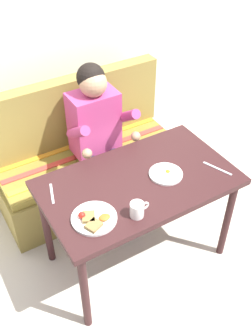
# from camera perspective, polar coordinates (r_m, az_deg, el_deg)

# --- Properties ---
(ground_plane) EXTENTS (8.00, 8.00, 0.00)m
(ground_plane) POSITION_cam_1_polar(r_m,az_deg,el_deg) (2.96, 1.53, -12.35)
(ground_plane) COLOR beige
(back_wall) EXTENTS (4.40, 0.10, 2.60)m
(back_wall) POSITION_cam_1_polar(r_m,az_deg,el_deg) (3.13, -11.28, 19.87)
(back_wall) COLOR silver
(back_wall) RESTS_ON ground
(table) EXTENTS (1.20, 0.70, 0.73)m
(table) POSITION_cam_1_polar(r_m,az_deg,el_deg) (2.48, 1.78, -3.20)
(table) COLOR #361A1B
(table) RESTS_ON ground
(couch) EXTENTS (1.44, 0.56, 1.00)m
(couch) POSITION_cam_1_polar(r_m,az_deg,el_deg) (3.20, -5.67, 0.75)
(couch) COLOR olive
(couch) RESTS_ON ground
(person) EXTENTS (0.45, 0.61, 1.21)m
(person) POSITION_cam_1_polar(r_m,az_deg,el_deg) (2.83, -3.93, 5.50)
(person) COLOR #B43B75
(person) RESTS_ON ground
(plate_breakfast) EXTENTS (0.25, 0.25, 0.05)m
(plate_breakfast) POSITION_cam_1_polar(r_m,az_deg,el_deg) (2.19, -4.69, -7.26)
(plate_breakfast) COLOR white
(plate_breakfast) RESTS_ON table
(plate_eggs) EXTENTS (0.21, 0.21, 0.04)m
(plate_eggs) POSITION_cam_1_polar(r_m,az_deg,el_deg) (2.47, 5.75, -0.82)
(plate_eggs) COLOR white
(plate_eggs) RESTS_ON table
(coffee_mug) EXTENTS (0.12, 0.08, 0.09)m
(coffee_mug) POSITION_cam_1_polar(r_m,az_deg,el_deg) (2.18, 1.65, -5.95)
(coffee_mug) COLOR white
(coffee_mug) RESTS_ON table
(fork) EXTENTS (0.06, 0.17, 0.00)m
(fork) POSITION_cam_1_polar(r_m,az_deg,el_deg) (2.37, -10.61, -3.64)
(fork) COLOR silver
(fork) RESTS_ON table
(knife) EXTENTS (0.08, 0.19, 0.00)m
(knife) POSITION_cam_1_polar(r_m,az_deg,el_deg) (2.57, 13.02, -0.07)
(knife) COLOR silver
(knife) RESTS_ON table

